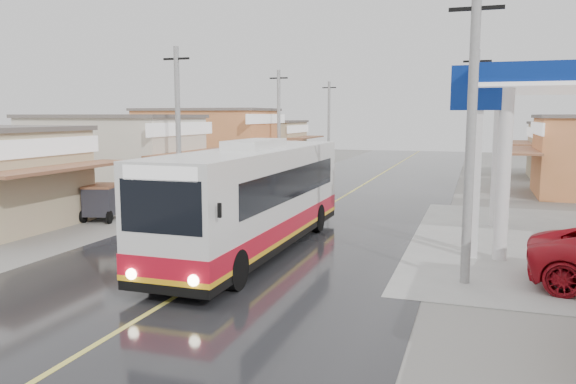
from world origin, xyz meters
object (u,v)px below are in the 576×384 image
at_px(second_bus, 287,164).
at_px(cyclist, 222,195).
at_px(tyre_stack, 149,219).
at_px(coach_bus, 256,198).
at_px(tricycle_near, 103,200).
at_px(tricycle_far, 200,179).

distance_m(second_bus, cyclist, 9.19).
xyz_separation_m(cyclist, tyre_stack, (-1.05, -5.11, -0.42)).
xyz_separation_m(coach_bus, second_bus, (-4.73, 17.27, -0.39)).
bearing_deg(tyre_stack, second_bus, 84.20).
bearing_deg(tyre_stack, coach_bus, -26.01).
bearing_deg(cyclist, second_bus, 81.16).
distance_m(tricycle_near, tyre_stack, 2.57).
height_order(second_bus, tricycle_far, second_bus).
relative_size(coach_bus, tricycle_far, 5.17).
bearing_deg(tricycle_near, second_bus, 57.91).
bearing_deg(coach_bus, tyre_stack, 154.05).
relative_size(tricycle_near, tricycle_far, 0.94).
xyz_separation_m(coach_bus, tyre_stack, (-6.18, 3.01, -1.60)).
bearing_deg(tyre_stack, tricycle_near, 175.71).
bearing_deg(second_bus, tyre_stack, -90.06).
bearing_deg(tricycle_far, cyclist, -44.27).
distance_m(cyclist, tricycle_near, 6.06).
distance_m(cyclist, tricycle_far, 4.50).
relative_size(cyclist, tricycle_far, 0.84).
distance_m(second_bus, tyre_stack, 14.38).
height_order(coach_bus, second_bus, coach_bus).
height_order(coach_bus, tyre_stack, coach_bus).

